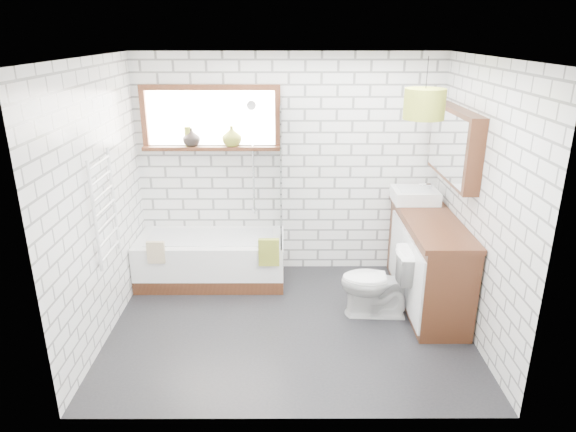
{
  "coord_description": "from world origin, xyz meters",
  "views": [
    {
      "loc": [
        -0.02,
        -4.35,
        2.71
      ],
      "look_at": [
        -0.01,
        0.25,
        1.03
      ],
      "focal_mm": 32.0,
      "sensor_mm": 36.0,
      "label": 1
    }
  ],
  "objects_px": {
    "bathtub": "(212,259)",
    "vanity": "(428,260)",
    "toilet": "(377,282)",
    "pendant": "(424,104)",
    "basin": "(415,195)"
  },
  "relations": [
    {
      "from": "bathtub",
      "to": "vanity",
      "type": "distance_m",
      "value": 2.37
    },
    {
      "from": "vanity",
      "to": "toilet",
      "type": "height_order",
      "value": "vanity"
    },
    {
      "from": "bathtub",
      "to": "pendant",
      "type": "height_order",
      "value": "pendant"
    },
    {
      "from": "vanity",
      "to": "pendant",
      "type": "relative_size",
      "value": 4.57
    },
    {
      "from": "toilet",
      "to": "vanity",
      "type": "bearing_deg",
      "value": 119.62
    },
    {
      "from": "vanity",
      "to": "toilet",
      "type": "bearing_deg",
      "value": -153.45
    },
    {
      "from": "basin",
      "to": "toilet",
      "type": "height_order",
      "value": "basin"
    },
    {
      "from": "pendant",
      "to": "toilet",
      "type": "bearing_deg",
      "value": 179.81
    },
    {
      "from": "pendant",
      "to": "bathtub",
      "type": "bearing_deg",
      "value": 159.78
    },
    {
      "from": "bathtub",
      "to": "basin",
      "type": "height_order",
      "value": "basin"
    },
    {
      "from": "bathtub",
      "to": "basin",
      "type": "xyz_separation_m",
      "value": [
        2.25,
        0.03,
        0.75
      ]
    },
    {
      "from": "bathtub",
      "to": "vanity",
      "type": "bearing_deg",
      "value": -11.6
    },
    {
      "from": "basin",
      "to": "pendant",
      "type": "bearing_deg",
      "value": -103.78
    },
    {
      "from": "bathtub",
      "to": "pendant",
      "type": "bearing_deg",
      "value": -20.22
    },
    {
      "from": "vanity",
      "to": "toilet",
      "type": "distance_m",
      "value": 0.64
    }
  ]
}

